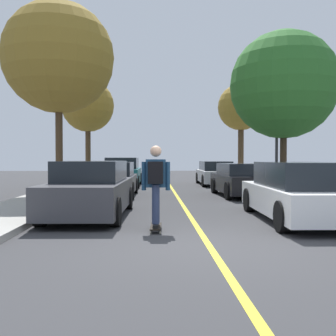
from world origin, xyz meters
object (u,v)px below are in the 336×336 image
Objects in this scene: fire_hydrant at (69,185)px; parked_car_right_far at (215,173)px; parked_car_left_far at (123,172)px; street_tree_left_nearest at (59,58)px; parked_car_left_nearest at (91,189)px; street_tree_right_near at (241,108)px; parked_car_right_near at (242,180)px; street_tree_right_nearest at (284,85)px; parked_car_right_nearest at (299,192)px; street_tree_left_near at (88,106)px; streetlamp at (277,121)px; parked_car_left_near at (112,180)px; skateboard at (156,227)px; skateboarder at (156,181)px.

parked_car_right_far is at bearing 47.64° from fire_hydrant.
street_tree_left_nearest is at bearing -108.28° from parked_car_left_far.
street_tree_right_near reaches higher than parked_car_left_nearest.
street_tree_right_nearest is (1.95, 0.89, 3.87)m from parked_car_right_near.
street_tree_left_near is at bearing 119.27° from parked_car_right_nearest.
parked_car_right_near is 0.83× the size of streetlamp.
parked_car_right_far is at bearing 0.52° from street_tree_left_near.
street_tree_right_nearest is at bearing 5.62° from parked_car_left_near.
skateboarder is at bearing -92.22° from skateboard.
fire_hydrant is at bearing 115.55° from skateboard.
street_tree_left_near is at bearing 104.64° from skateboarder.
street_tree_right_nearest is at bearing -34.20° from parked_car_left_far.
parked_car_left_nearest is 4.71m from fire_hydrant.
skateboard is 0.52× the size of skateboarder.
parked_car_right_near is 8.07m from skateboarder.
street_tree_left_near is (-7.00, 6.43, 3.68)m from parked_car_right_near.
street_tree_left_near is (-1.95, 0.78, 3.58)m from parked_car_left_far.
skateboarder is (1.64, -7.50, 0.38)m from parked_car_left_near.
parked_car_left_nearest is at bearing -134.40° from parked_car_right_near.
parked_car_left_near is at bearing 128.88° from parked_car_right_nearest.
street_tree_left_nearest is at bearing -90.00° from street_tree_left_near.
street_tree_right_nearest is (7.00, 0.69, 3.86)m from parked_car_left_near.
parked_car_right_nearest is at bearing -66.67° from parked_car_left_far.
parked_car_left_nearest is 16.07m from street_tree_right_near.
street_tree_right_near reaches higher than skateboard.
skateboard is at bearing -121.52° from streetlamp.
street_tree_left_near is at bearing 148.27° from street_tree_right_nearest.
parked_car_right_far is at bearing 76.05° from skateboard.
street_tree_left_nearest reaches higher than parked_car_right_near.
streetlamp is (1.75, 1.16, 2.43)m from parked_car_right_near.
skateboarder is (-3.42, -13.78, 0.38)m from parked_car_right_far.
skateboard is at bearing -64.45° from fire_hydrant.
parked_car_left_near is at bearing -171.95° from streetlamp.
skateboarder is at bearing -115.11° from parked_car_right_near.
skateboarder is at bearing -63.03° from street_tree_left_nearest.
parked_car_left_nearest is at bearing -71.39° from fire_hydrant.
parked_car_left_nearest is 7.22m from parked_car_right_near.
skateboarder is (-5.37, -16.07, -3.54)m from street_tree_right_near.
parked_car_left_far is 1.02× the size of parked_car_right_far.
skateboard is at bearing -123.36° from street_tree_right_nearest.
street_tree_right_nearest is (8.95, 1.14, -0.74)m from street_tree_left_nearest.
street_tree_left_nearest is at bearing -136.09° from parked_car_right_far.
parked_car_left_nearest reaches higher than parked_car_right_near.
parked_car_left_far is at bearing 97.20° from skateboarder.
parked_car_right_far is at bearing 76.08° from skateboarder.
street_tree_right_nearest is at bearing 24.59° from parked_car_right_near.
parked_car_right_far is at bearing 51.21° from parked_car_left_near.
street_tree_left_nearest is (-1.95, 4.91, 4.56)m from parked_car_left_nearest.
parked_car_right_nearest is 5.44× the size of skateboard.
skateboarder is at bearing -52.60° from parked_car_left_nearest.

